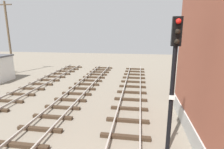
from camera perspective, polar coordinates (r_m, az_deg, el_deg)
signal_mast at (r=7.56m, az=19.04°, el=0.69°), size 0.36×0.40×5.69m
utility_pole_far at (r=25.44m, az=-30.07°, el=10.25°), size 1.80×0.24×8.66m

